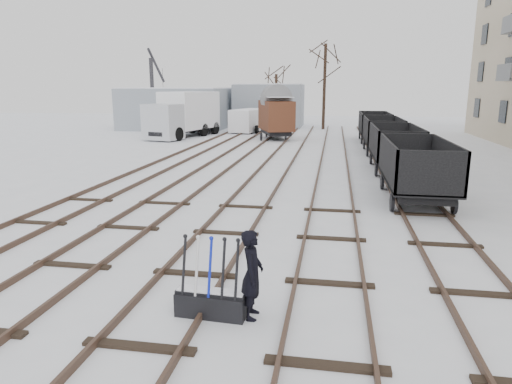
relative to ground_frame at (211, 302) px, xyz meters
The scene contains 16 objects.
ground 1.97m from the ground_frame, 116.31° to the left, with size 120.00×120.00×0.00m, color white.
tracks 15.45m from the ground_frame, 93.21° to the left, with size 13.90×52.00×0.16m.
shed_left 40.26m from the ground_frame, 110.17° to the left, with size 10.00×8.00×4.10m.
shed_right 42.08m from the ground_frame, 96.65° to the left, with size 7.00×6.00×4.50m.
ground_frame is the anchor object (origin of this frame).
worker 0.93m from the ground_frame, ahead, with size 0.61×0.40×1.67m, color black.
freight_wagon_a 11.13m from the ground_frame, 62.49° to the left, with size 2.18×5.46×2.23m.
freight_wagon_b 17.06m from the ground_frame, 72.47° to the left, with size 2.18×5.46×2.23m.
freight_wagon_c 23.24m from the ground_frame, 77.23° to the left, with size 2.18×5.46×2.23m.
freight_wagon_d 29.51m from the ground_frame, 79.98° to the left, with size 2.18×5.46×2.23m.
box_van_wagon 29.71m from the ground_frame, 95.04° to the left, with size 3.70×4.97×3.39m.
lorry 31.56m from the ground_frame, 109.32° to the left, with size 4.06×8.64×3.77m.
panel_van 35.58m from the ground_frame, 99.48° to the left, with size 3.14×5.17×2.12m.
crane 39.50m from the ground_frame, 113.46° to the left, with size 1.62×4.56×7.79m.
tree_far_left 43.52m from the ground_frame, 95.77° to the left, with size 0.30×0.30×5.52m, color black.
tree_far_right 39.38m from the ground_frame, 88.61° to the left, with size 0.30×0.30×8.25m, color black.
Camera 1 is at (2.99, -9.20, 4.12)m, focal length 32.00 mm.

